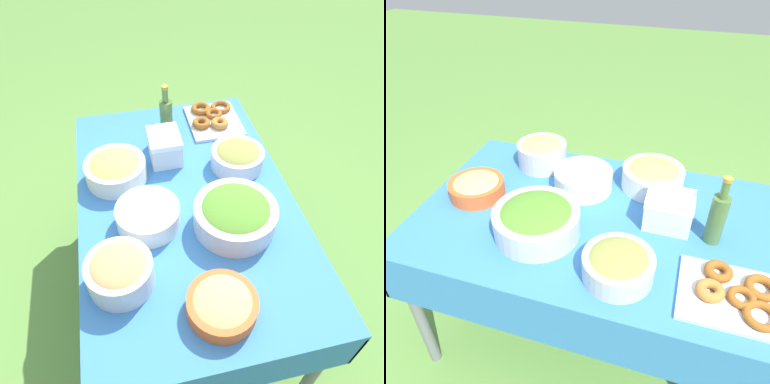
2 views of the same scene
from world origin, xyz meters
TOP-DOWN VIEW (x-y plane):
  - ground_plane at (0.00, 0.00)m, footprint 14.00×14.00m
  - picnic_table at (0.00, 0.00)m, footprint 1.49×0.95m
  - salad_bowl at (-0.19, -0.17)m, footprint 0.34×0.34m
  - pasta_bowl at (-0.54, -0.01)m, footprint 0.25×0.25m
  - donut_platter at (0.55, -0.27)m, footprint 0.34×0.29m
  - plate_stack at (-0.10, 0.18)m, footprint 0.27×0.27m
  - olive_oil_bottle at (0.48, 0.00)m, footprint 0.07×0.07m
  - bread_bowl at (-0.36, 0.32)m, footprint 0.24×0.24m
  - fruit_bowl at (0.20, 0.29)m, footprint 0.28×0.28m
  - olive_bowl at (0.17, -0.29)m, footprint 0.25×0.25m
  - cooler_box at (0.30, 0.04)m, footprint 0.19×0.15m

SIDE VIEW (x-z plane):
  - ground_plane at x=0.00m, z-range 0.00..0.00m
  - picnic_table at x=0.00m, z-range 0.29..1.06m
  - donut_platter at x=0.55m, z-range 0.76..0.81m
  - pasta_bowl at x=-0.54m, z-range 0.77..0.85m
  - plate_stack at x=-0.10m, z-range 0.77..0.86m
  - olive_bowl at x=0.17m, z-range 0.77..0.88m
  - fruit_bowl at x=0.20m, z-range 0.77..0.89m
  - salad_bowl at x=-0.19m, z-range 0.77..0.90m
  - cooler_box at x=0.30m, z-range 0.77..0.91m
  - bread_bowl at x=-0.36m, z-range 0.77..0.91m
  - olive_oil_bottle at x=0.48m, z-range 0.73..1.03m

